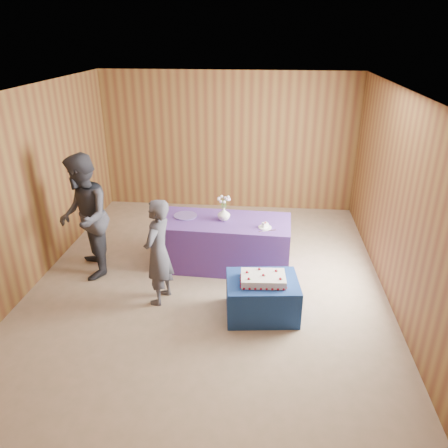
# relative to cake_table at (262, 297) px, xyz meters

# --- Properties ---
(ground) EXTENTS (6.00, 6.00, 0.00)m
(ground) POSITION_rel_cake_table_xyz_m (-0.78, 0.73, -0.25)
(ground) COLOR gray
(ground) RESTS_ON ground
(room_shell) EXTENTS (5.04, 6.04, 2.72)m
(room_shell) POSITION_rel_cake_table_xyz_m (-0.78, 0.73, 1.55)
(room_shell) COLOR brown
(room_shell) RESTS_ON ground
(cake_table) EXTENTS (0.98, 0.80, 0.50)m
(cake_table) POSITION_rel_cake_table_xyz_m (0.00, 0.00, 0.00)
(cake_table) COLOR navy
(cake_table) RESTS_ON ground
(serving_table) EXTENTS (2.03, 0.98, 0.75)m
(serving_table) POSITION_rel_cake_table_xyz_m (-0.62, 1.26, 0.12)
(serving_table) COLOR #462F83
(serving_table) RESTS_ON ground
(sheet_cake) EXTENTS (0.60, 0.43, 0.13)m
(sheet_cake) POSITION_rel_cake_table_xyz_m (0.00, -0.03, 0.30)
(sheet_cake) COLOR white
(sheet_cake) RESTS_ON cake_table
(vase) EXTENTS (0.21, 0.21, 0.20)m
(vase) POSITION_rel_cake_table_xyz_m (-0.62, 1.28, 0.60)
(vase) COLOR white
(vase) RESTS_ON serving_table
(flower_spray) EXTENTS (0.20, 0.20, 0.15)m
(flower_spray) POSITION_rel_cake_table_xyz_m (-0.62, 1.28, 0.83)
(flower_spray) COLOR #346327
(flower_spray) RESTS_ON vase
(platter) EXTENTS (0.39, 0.39, 0.02)m
(platter) POSITION_rel_cake_table_xyz_m (-1.22, 1.36, 0.51)
(platter) COLOR #604B96
(platter) RESTS_ON serving_table
(plate) EXTENTS (0.23, 0.23, 0.01)m
(plate) POSITION_rel_cake_table_xyz_m (0.00, 1.06, 0.51)
(plate) COLOR white
(plate) RESTS_ON serving_table
(cake_slice) EXTENTS (0.10, 0.10, 0.09)m
(cake_slice) POSITION_rel_cake_table_xyz_m (0.00, 1.06, 0.55)
(cake_slice) COLOR white
(cake_slice) RESTS_ON plate
(knife) EXTENTS (0.25, 0.10, 0.00)m
(knife) POSITION_rel_cake_table_xyz_m (0.04, 0.95, 0.50)
(knife) COLOR silver
(knife) RESTS_ON serving_table
(guest_left) EXTENTS (0.46, 0.60, 1.46)m
(guest_left) POSITION_rel_cake_table_xyz_m (-1.37, 0.19, 0.48)
(guest_left) COLOR #3D3D48
(guest_left) RESTS_ON ground
(guest_right) EXTENTS (0.99, 1.10, 1.84)m
(guest_right) POSITION_rel_cake_table_xyz_m (-2.58, 0.78, 0.67)
(guest_right) COLOR #30303A
(guest_right) RESTS_ON ground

